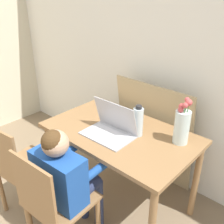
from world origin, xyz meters
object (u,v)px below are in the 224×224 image
(chair_spare, at_px, (21,168))
(flower_vase, at_px, (182,125))
(laptop, at_px, (111,127))
(water_bottle, at_px, (138,121))
(chair_occupied, at_px, (54,204))
(person_seated, at_px, (65,175))

(chair_spare, bearing_deg, flower_vase, -146.20)
(laptop, distance_m, water_bottle, 0.21)
(laptop, height_order, flower_vase, flower_vase)
(chair_spare, bearing_deg, chair_occupied, 168.17)
(laptop, bearing_deg, chair_spare, -133.28)
(chair_occupied, distance_m, chair_spare, 0.50)
(chair_spare, distance_m, person_seated, 0.52)
(person_seated, distance_m, flower_vase, 0.86)
(person_seated, xyz_separation_m, water_bottle, (0.14, 0.58, 0.22))
(person_seated, bearing_deg, chair_spare, 4.62)
(flower_vase, height_order, water_bottle, flower_vase)
(chair_occupied, relative_size, chair_spare, 1.00)
(chair_occupied, distance_m, water_bottle, 0.81)
(person_seated, height_order, water_bottle, person_seated)
(person_seated, distance_m, water_bottle, 0.64)
(chair_occupied, xyz_separation_m, person_seated, (-0.01, 0.12, 0.16))
(chair_occupied, height_order, flower_vase, flower_vase)
(laptop, bearing_deg, chair_occupied, -89.19)
(flower_vase, bearing_deg, water_bottle, -156.32)
(water_bottle, bearing_deg, person_seated, -103.85)
(laptop, xyz_separation_m, flower_vase, (0.44, 0.25, 0.08))
(laptop, height_order, water_bottle, laptop)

